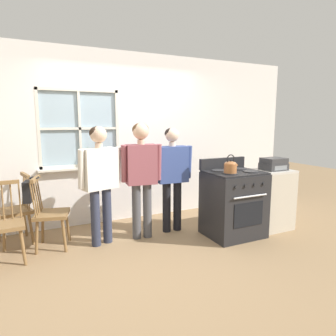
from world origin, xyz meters
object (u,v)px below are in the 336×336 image
(stove, at_px, (233,203))
(handbag, at_px, (29,191))
(side_counter, at_px, (271,199))
(chair_by_window, at_px, (50,214))
(chair_near_wall, at_px, (16,211))
(person_elderly_left, at_px, (100,173))
(potted_plant, at_px, (87,162))
(chair_center_cluster, at_px, (4,225))
(person_adult_right, at_px, (172,169))
(person_teen_center, at_px, (141,168))
(stereo, at_px, (274,164))
(kettle, at_px, (230,166))

(stove, xyz_separation_m, handbag, (-2.61, 0.71, 0.29))
(side_counter, bearing_deg, stove, 179.95)
(chair_by_window, distance_m, handbag, 0.40)
(chair_near_wall, bearing_deg, person_elderly_left, 50.79)
(handbag, bearing_deg, person_elderly_left, -14.89)
(chair_near_wall, bearing_deg, handbag, 18.89)
(chair_by_window, xyz_separation_m, potted_plant, (0.61, 0.64, 0.56))
(chair_near_wall, height_order, handbag, same)
(chair_center_cluster, xyz_separation_m, person_adult_right, (2.18, 0.07, 0.48))
(person_teen_center, relative_size, person_adult_right, 1.05)
(chair_center_cluster, xyz_separation_m, side_counter, (3.59, -0.45, 0.01))
(stove, bearing_deg, stereo, -1.75)
(person_teen_center, bearing_deg, kettle, -23.63)
(person_adult_right, bearing_deg, chair_near_wall, 169.22)
(side_counter, distance_m, stereo, 0.54)
(stove, distance_m, potted_plant, 2.26)
(stove, height_order, handbag, stove)
(chair_near_wall, relative_size, chair_center_cluster, 1.00)
(kettle, bearing_deg, stereo, 7.20)
(stove, xyz_separation_m, potted_plant, (-1.77, 1.30, 0.53))
(handbag, bearing_deg, chair_near_wall, 121.42)
(stove, xyz_separation_m, stereo, (0.70, -0.02, 0.51))
(potted_plant, bearing_deg, stove, -36.26)
(stereo, bearing_deg, person_elderly_left, 168.28)
(potted_plant, bearing_deg, side_counter, -27.74)
(potted_plant, bearing_deg, stereo, -28.11)
(potted_plant, bearing_deg, chair_near_wall, -163.64)
(kettle, bearing_deg, chair_by_window, 160.38)
(chair_near_wall, relative_size, stereo, 2.74)
(kettle, relative_size, potted_plant, 0.76)
(person_adult_right, bearing_deg, side_counter, -18.31)
(kettle, xyz_separation_m, stereo, (0.87, 0.11, -0.04))
(chair_by_window, height_order, person_elderly_left, person_elderly_left)
(chair_by_window, bearing_deg, kettle, -95.33)
(chair_by_window, bearing_deg, person_elderly_left, -90.83)
(person_adult_right, relative_size, kettle, 6.17)
(person_adult_right, xyz_separation_m, handbag, (-1.90, 0.19, -0.17))
(kettle, relative_size, side_counter, 0.27)
(person_teen_center, bearing_deg, chair_center_cluster, -173.14)
(person_teen_center, xyz_separation_m, person_adult_right, (0.50, 0.06, -0.06))
(kettle, distance_m, side_counter, 1.05)
(chair_by_window, distance_m, person_teen_center, 1.31)
(person_adult_right, relative_size, stereo, 4.48)
(chair_by_window, xyz_separation_m, person_teen_center, (1.17, -0.19, 0.54))
(stove, distance_m, side_counter, 0.70)
(person_teen_center, distance_m, side_counter, 2.03)
(chair_near_wall, height_order, potted_plant, potted_plant)
(chair_center_cluster, height_order, handbag, same)
(person_adult_right, distance_m, handbag, 1.91)
(chair_near_wall, bearing_deg, chair_center_cluster, -22.99)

